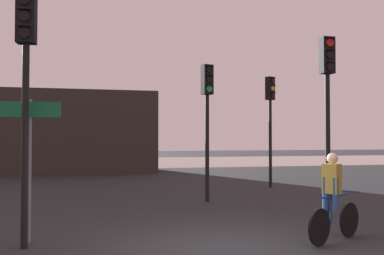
% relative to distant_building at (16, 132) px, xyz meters
% --- Properties ---
extents(ground_plane, '(120.00, 120.00, 0.00)m').
position_rel_distant_building_xyz_m(ground_plane, '(6.43, -18.41, -2.26)').
color(ground_plane, black).
extents(water_strip, '(80.00, 16.00, 0.01)m').
position_rel_distant_building_xyz_m(water_strip, '(6.43, 10.00, -2.26)').
color(water_strip, '#9E937F').
rests_on(water_strip, ground).
extents(distant_building, '(15.34, 4.00, 4.52)m').
position_rel_distant_building_xyz_m(distant_building, '(0.00, 0.00, 0.00)').
color(distant_building, '#2D2823').
rests_on(distant_building, ground).
extents(traffic_light_near_right, '(0.32, 0.34, 4.38)m').
position_rel_distant_building_xyz_m(traffic_light_near_right, '(9.78, -15.80, 0.78)').
color(traffic_light_near_right, black).
rests_on(traffic_light_near_right, ground).
extents(traffic_light_near_left, '(0.34, 0.36, 4.43)m').
position_rel_distant_building_xyz_m(traffic_light_near_left, '(3.06, -17.39, 0.82)').
color(traffic_light_near_left, black).
rests_on(traffic_light_near_left, ground).
extents(traffic_light_far_right, '(0.39, 0.41, 4.30)m').
position_rel_distant_building_xyz_m(traffic_light_far_right, '(10.93, -9.68, 0.73)').
color(traffic_light_far_right, black).
rests_on(traffic_light_far_right, ground).
extents(traffic_light_center, '(0.37, 0.39, 4.12)m').
position_rel_distant_building_xyz_m(traffic_light_center, '(7.55, -12.78, 0.62)').
color(traffic_light_center, black).
rests_on(traffic_light_center, ground).
extents(direction_sign_post, '(1.10, 0.14, 2.60)m').
position_rel_distant_building_xyz_m(direction_sign_post, '(3.07, -17.01, -0.57)').
color(direction_sign_post, slate).
rests_on(direction_sign_post, ground).
extents(cyclist, '(1.52, 0.87, 1.62)m').
position_rel_distant_building_xyz_m(cyclist, '(8.47, -18.16, -1.44)').
color(cyclist, black).
rests_on(cyclist, ground).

